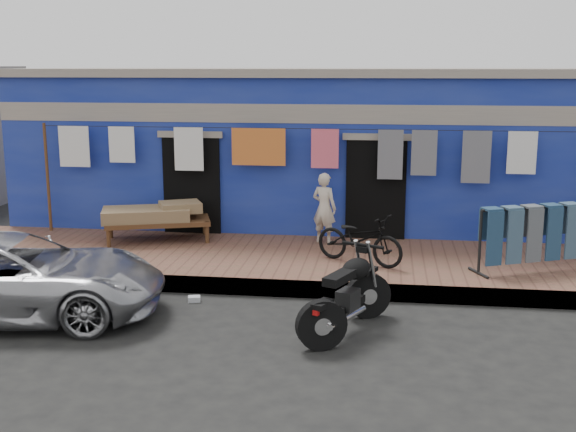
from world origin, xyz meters
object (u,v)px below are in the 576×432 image
Objects in this scene: seated_person at (324,208)px; bicycle at (360,233)px; motorcycle at (346,292)px; car at (12,276)px; jeans_rack at (539,236)px; charpoy at (158,223)px.

bicycle is at bearing 143.03° from seated_person.
seated_person is 0.72× the size of motorcycle.
car is 5.54m from seated_person.
seated_person is 3.89m from motorcycle.
seated_person is at bearing 160.33° from jeans_rack.
seated_person reaches higher than car.
seated_person is 0.59× the size of charpoy.
car is at bearing 146.13° from bicycle.
bicycle is 2.82m from jeans_rack.
car is at bearing -156.52° from motorcycle.
bicycle is at bearing 111.52° from motorcycle.
jeans_rack is at bearing -174.79° from seated_person.
car is at bearing -160.92° from jeans_rack.
jeans_rack is at bearing -81.11° from car.
seated_person is 1.48m from bicycle.
jeans_rack is (6.57, -1.02, 0.20)m from charpoy.
bicycle is (4.66, 2.55, 0.16)m from car.
jeans_rack reaches higher than motorcycle.
jeans_rack is at bearing -8.84° from charpoy.
bicycle reaches higher than car.
seated_person reaches higher than motorcycle.
car is at bearing -104.28° from charpoy.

